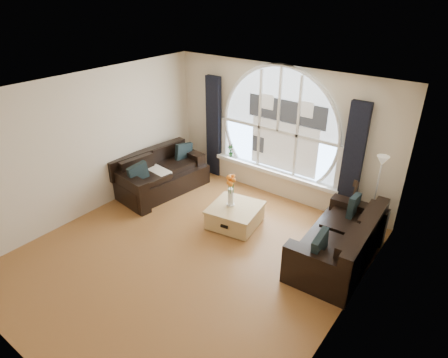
% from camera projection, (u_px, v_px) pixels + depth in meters
% --- Properties ---
extents(ground, '(5.00, 5.50, 0.01)m').
position_uv_depth(ground, '(192.00, 254.00, 6.46)').
color(ground, brown).
rests_on(ground, ground).
extents(ceiling, '(5.00, 5.50, 0.01)m').
position_uv_depth(ceiling, '(184.00, 96.00, 5.22)').
color(ceiling, silver).
rests_on(ceiling, ground).
extents(wall_back, '(5.00, 0.01, 2.70)m').
position_uv_depth(wall_back, '(279.00, 133.00, 7.79)').
color(wall_back, beige).
rests_on(wall_back, ground).
extents(wall_front, '(5.00, 0.01, 2.70)m').
position_uv_depth(wall_front, '(7.00, 285.00, 3.89)').
color(wall_front, beige).
rests_on(wall_front, ground).
extents(wall_left, '(0.01, 5.50, 2.70)m').
position_uv_depth(wall_left, '(89.00, 145.00, 7.18)').
color(wall_left, beige).
rests_on(wall_left, ground).
extents(wall_right, '(0.01, 5.50, 2.70)m').
position_uv_depth(wall_right, '(347.00, 244.00, 4.50)').
color(wall_right, beige).
rests_on(wall_right, ground).
extents(attic_slope, '(0.92, 5.50, 0.72)m').
position_uv_depth(attic_slope, '(334.00, 160.00, 4.20)').
color(attic_slope, silver).
rests_on(attic_slope, ground).
extents(arched_window, '(2.60, 0.06, 2.15)m').
position_uv_depth(arched_window, '(279.00, 120.00, 7.64)').
color(arched_window, silver).
rests_on(arched_window, wall_back).
extents(window_sill, '(2.90, 0.22, 0.08)m').
position_uv_depth(window_sill, '(274.00, 171.00, 8.10)').
color(window_sill, white).
rests_on(window_sill, wall_back).
extents(window_frame, '(2.76, 0.08, 2.15)m').
position_uv_depth(window_frame, '(278.00, 120.00, 7.62)').
color(window_frame, white).
rests_on(window_frame, wall_back).
extents(neighbor_house, '(1.70, 0.02, 1.50)m').
position_uv_depth(neighbor_house, '(285.00, 128.00, 7.60)').
color(neighbor_house, silver).
rests_on(neighbor_house, wall_back).
extents(curtain_left, '(0.35, 0.12, 2.30)m').
position_uv_depth(curtain_left, '(214.00, 127.00, 8.65)').
color(curtain_left, black).
rests_on(curtain_left, ground).
extents(curtain_right, '(0.35, 0.12, 2.30)m').
position_uv_depth(curtain_right, '(352.00, 164.00, 6.94)').
color(curtain_right, black).
rests_on(curtain_right, ground).
extents(sofa_left, '(1.22, 2.05, 0.86)m').
position_uv_depth(sofa_left, '(162.00, 173.00, 8.26)').
color(sofa_left, black).
rests_on(sofa_left, ground).
extents(sofa_right, '(1.07, 1.99, 0.87)m').
position_uv_depth(sofa_right, '(339.00, 240.00, 6.13)').
color(sofa_right, black).
rests_on(sofa_right, ground).
extents(coffee_chest, '(1.02, 1.02, 0.43)m').
position_uv_depth(coffee_chest, '(235.00, 215.00, 7.14)').
color(coffee_chest, tan).
rests_on(coffee_chest, ground).
extents(throw_blanket, '(0.61, 0.61, 0.10)m').
position_uv_depth(throw_blanket, '(154.00, 175.00, 7.98)').
color(throw_blanket, silver).
rests_on(throw_blanket, sofa_left).
extents(vase_flowers, '(0.24, 0.24, 0.70)m').
position_uv_depth(vase_flowers, '(231.00, 187.00, 6.93)').
color(vase_flowers, white).
rests_on(vase_flowers, coffee_chest).
extents(floor_lamp, '(0.24, 0.24, 1.60)m').
position_uv_depth(floor_lamp, '(374.00, 199.00, 6.49)').
color(floor_lamp, '#B2B2B2').
rests_on(floor_lamp, ground).
extents(guitar, '(0.39, 0.29, 1.06)m').
position_uv_depth(guitar, '(353.00, 204.00, 6.87)').
color(guitar, olive).
rests_on(guitar, ground).
extents(potted_plant, '(0.19, 0.16, 0.30)m').
position_uv_depth(potted_plant, '(231.00, 150.00, 8.62)').
color(potted_plant, '#1E6023').
rests_on(potted_plant, window_sill).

